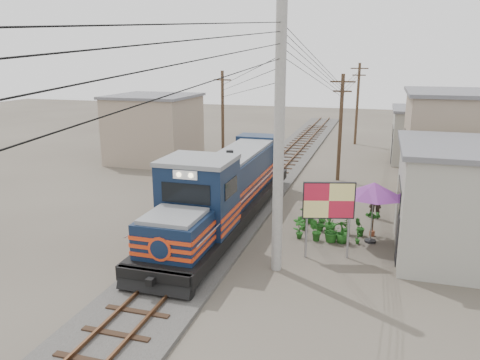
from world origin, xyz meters
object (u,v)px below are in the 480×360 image
(locomotive, at_px, (226,190))
(vendor, at_px, (375,202))
(market_umbrella, at_px, (374,190))
(billboard, at_px, (329,203))

(locomotive, bearing_deg, vendor, 22.88)
(locomotive, relative_size, market_umbrella, 5.49)
(locomotive, xyz_separation_m, market_umbrella, (6.94, -0.45, 0.73))
(billboard, bearing_deg, locomotive, 137.34)
(locomotive, bearing_deg, billboard, -27.27)
(billboard, height_order, vendor, billboard)
(locomotive, xyz_separation_m, billboard, (5.25, -2.70, 0.66))
(vendor, bearing_deg, billboard, 71.63)
(billboard, height_order, market_umbrella, billboard)
(market_umbrella, bearing_deg, vendor, 88.40)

